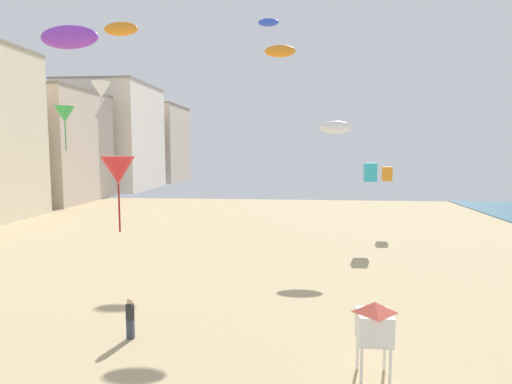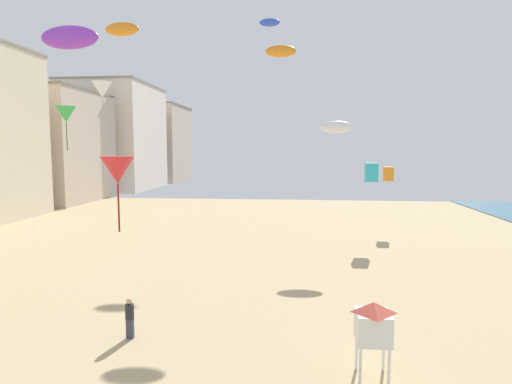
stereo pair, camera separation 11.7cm
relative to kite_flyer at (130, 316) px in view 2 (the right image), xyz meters
The scene contains 15 objects.
boardwalk_hotel_far 51.02m from the kite_flyer, 122.96° to the left, with size 10.34×15.69×15.77m.
boardwalk_hotel_distant 68.11m from the kite_flyer, 114.02° to the left, with size 14.32×18.28×19.37m.
boardwalk_hotel_furthest 86.56m from the kite_flyer, 108.60° to the left, with size 15.17×17.33×17.46m.
kite_flyer is the anchor object (origin of this frame).
lifeguard_stand 9.35m from the kite_flyer, 12.38° to the right, with size 1.10×1.10×2.55m.
kite_blue_parafoil 32.35m from the kite_flyer, 81.82° to the left, with size 1.96×0.54×0.76m.
kite_white_parafoil 20.91m from the kite_flyer, 60.63° to the left, with size 2.39×0.66×0.93m.
kite_cyan_box 23.21m from the kite_flyer, 56.83° to the left, with size 0.94×0.94×1.48m.
kite_white_delta 17.22m from the kite_flyer, 118.21° to the left, with size 1.27×1.27×2.89m.
kite_orange_box 28.72m from the kite_flyer, 58.50° to the left, with size 0.82×0.82×1.29m.
kite_green_delta 19.38m from the kite_flyer, 126.10° to the left, with size 1.39×1.39×3.17m.
kite_purple_parafoil 12.89m from the kite_flyer, 137.76° to the left, with size 2.76×0.77×1.07m.
kite_orange_parafoil 23.84m from the kite_flyer, 112.41° to the left, with size 2.66×0.74×1.03m.
kite_red_delta 5.87m from the kite_flyer, 88.02° to the right, with size 1.23×1.23×2.79m.
kite_orange_parafoil_2 20.00m from the kite_flyer, 69.11° to the left, with size 2.11×0.59×0.82m.
Camera 2 is at (3.69, -2.93, 7.52)m, focal length 29.91 mm.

